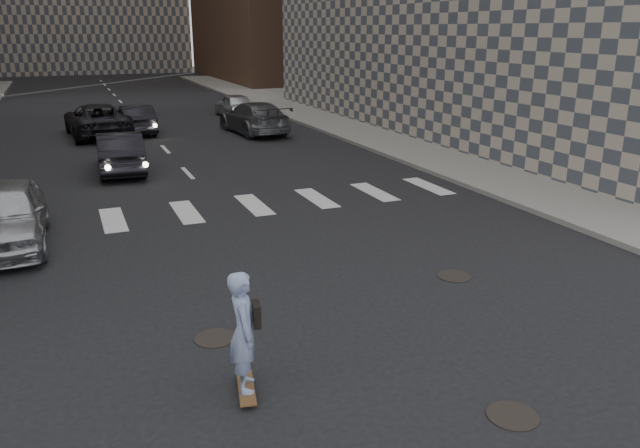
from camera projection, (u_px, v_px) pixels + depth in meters
The scene contains 12 objects.
ground at pixel (353, 349), 10.17m from camera, with size 160.00×160.00×0.00m, color black.
sidewalk_right at pixel (439, 126), 33.05m from camera, with size 13.00×80.00×0.15m, color gray.
manhole_a at pixel (513, 416), 8.40m from camera, with size 0.70×0.70×0.02m, color black.
manhole_b at pixel (215, 338), 10.50m from camera, with size 0.70×0.70×0.02m, color black.
manhole_c at pixel (454, 276), 13.13m from camera, with size 0.70×0.70×0.02m, color black.
skateboarder at pixel (244, 331), 8.65m from camera, with size 0.55×0.97×1.87m.
silver_sedan at pixel (4, 215), 14.75m from camera, with size 1.83×4.55×1.55m, color #ACAEB3.
traffic_car_a at pixel (120, 152), 22.49m from camera, with size 1.55×4.44×1.46m, color black.
traffic_car_b at pixel (254, 118), 30.86m from camera, with size 2.17×5.34×1.55m, color #53555A.
traffic_car_c at pixel (97, 120), 29.98m from camera, with size 2.61×5.65×1.57m, color black.
traffic_car_d at pixel (234, 105), 36.53m from camera, with size 1.65×4.11×1.40m, color silver.
traffic_car_e at pixel (136, 119), 30.92m from camera, with size 1.49×4.29×1.41m, color black.
Camera 1 is at (-3.96, -8.20, 5.00)m, focal length 35.00 mm.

